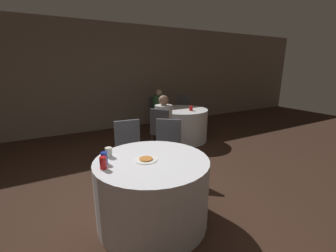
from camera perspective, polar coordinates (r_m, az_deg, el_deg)
ground_plane at (r=2.83m, az=-3.18°, el=-21.91°), size 16.00×16.00×0.00m
wall_back at (r=6.21m, az=-20.63°, el=11.27°), size 16.00×0.06×2.80m
table_near at (r=2.59m, az=-3.98°, el=-15.98°), size 1.23×1.23×0.74m
table_far at (r=5.27m, az=3.49°, el=0.33°), size 1.19×1.19×0.74m
chair_near_north at (r=3.41m, az=-9.84°, el=-5.00°), size 0.44×0.44×0.92m
chair_near_northeast at (r=3.43m, az=-0.14°, el=-4.67°), size 0.56×0.56×0.92m
chair_far_northeast at (r=6.22m, az=3.98°, el=4.25°), size 0.56×0.56×0.92m
chair_far_north at (r=6.01m, az=-2.80°, el=3.89°), size 0.45×0.46×0.92m
chair_far_southwest at (r=4.35m, az=-1.68°, el=-0.42°), size 0.56×0.56×0.92m
person_white_shirt at (r=4.48m, az=-0.70°, el=0.61°), size 0.48×0.45×1.16m
person_green_jacket at (r=5.87m, az=-1.88°, el=3.88°), size 0.37×0.51×1.12m
pizza_plate_near at (r=2.42m, az=-5.61°, el=-8.40°), size 0.25×0.25×0.02m
soda_can_blue at (r=2.39m, az=-15.89°, el=-7.82°), size 0.07×0.07×0.12m
soda_can_red at (r=2.27m, az=-16.15°, el=-8.99°), size 0.07×0.07×0.12m
cup_near at (r=2.55m, az=-14.85°, el=-6.43°), size 0.08×0.08×0.10m
cup_far at (r=5.05m, az=5.85°, el=4.50°), size 0.08×0.08×0.10m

